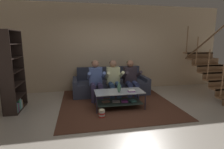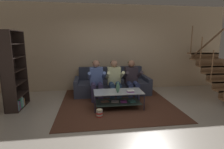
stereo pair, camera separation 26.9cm
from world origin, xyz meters
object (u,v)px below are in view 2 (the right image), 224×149
at_px(person_seated_left, 97,79).
at_px(coffee_table, 118,97).
at_px(person_seated_middle, 114,78).
at_px(bookshelf, 13,77).
at_px(vase, 118,88).
at_px(book_stack, 130,91).
at_px(person_seated_right, 132,78).
at_px(popcorn_tub, 99,113).
at_px(couch, 112,85).

relative_size(person_seated_left, coffee_table, 0.93).
relative_size(person_seated_left, person_seated_middle, 1.00).
xyz_separation_m(coffee_table, bookshelf, (-2.61, 0.38, 0.52)).
xyz_separation_m(person_seated_middle, vase, (-0.05, -0.88, -0.05)).
distance_m(coffee_table, vase, 0.30).
bearing_deg(person_seated_middle, book_stack, -72.39).
height_order(person_seated_left, person_seated_right, person_seated_left).
distance_m(person_seated_left, person_seated_middle, 0.53).
bearing_deg(bookshelf, person_seated_right, 7.08).
bearing_deg(person_seated_middle, popcorn_tub, -113.15).
distance_m(couch, coffee_table, 1.32).
xyz_separation_m(coffee_table, book_stack, (0.29, -0.10, 0.18)).
bearing_deg(person_seated_left, coffee_table, -56.43).
xyz_separation_m(couch, person_seated_left, (-0.53, -0.55, 0.35)).
height_order(person_seated_left, book_stack, person_seated_left).
distance_m(couch, person_seated_middle, 0.65).
bearing_deg(person_seated_left, popcorn_tub, -90.23).
bearing_deg(person_seated_left, person_seated_middle, -0.04).
xyz_separation_m(person_seated_right, vase, (-0.58, -0.88, -0.05)).
xyz_separation_m(couch, coffee_table, (-0.02, -1.32, 0.02)).
relative_size(couch, popcorn_tub, 12.30).
height_order(person_seated_left, bookshelf, bookshelf).
bearing_deg(coffee_table, popcorn_tub, -137.29).
height_order(vase, bookshelf, bookshelf).
bearing_deg(person_seated_right, vase, -123.37).
distance_m(book_stack, popcorn_tub, 0.97).
xyz_separation_m(bookshelf, popcorn_tub, (2.10, -0.85, -0.71)).
distance_m(person_seated_left, book_stack, 1.19).
xyz_separation_m(person_seated_left, popcorn_tub, (-0.01, -1.25, -0.52)).
bearing_deg(couch, popcorn_tub, -106.51).
xyz_separation_m(person_seated_right, popcorn_tub, (-1.06, -1.25, -0.52)).
bearing_deg(coffee_table, person_seated_middle, 88.76).
bearing_deg(coffee_table, book_stack, -18.15).
xyz_separation_m(couch, book_stack, (0.27, -1.42, 0.19)).
height_order(person_seated_right, coffee_table, person_seated_right).
distance_m(couch, vase, 1.46).
bearing_deg(book_stack, vase, -177.93).
height_order(person_seated_right, bookshelf, bookshelf).
xyz_separation_m(person_seated_left, vase, (0.48, -0.88, -0.05)).
bearing_deg(book_stack, person_seated_left, 132.83).
distance_m(person_seated_left, person_seated_right, 1.06).
bearing_deg(vase, person_seated_right, 56.63).
xyz_separation_m(person_seated_left, coffee_table, (0.51, -0.77, -0.33)).
height_order(person_seated_middle, popcorn_tub, person_seated_middle).
height_order(coffee_table, book_stack, book_stack).
bearing_deg(person_seated_right, bookshelf, -172.92).
bearing_deg(popcorn_tub, person_seated_right, 49.58).
height_order(person_seated_left, coffee_table, person_seated_left).
height_order(person_seated_middle, person_seated_right, person_seated_middle).
distance_m(person_seated_right, coffee_table, 1.00).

